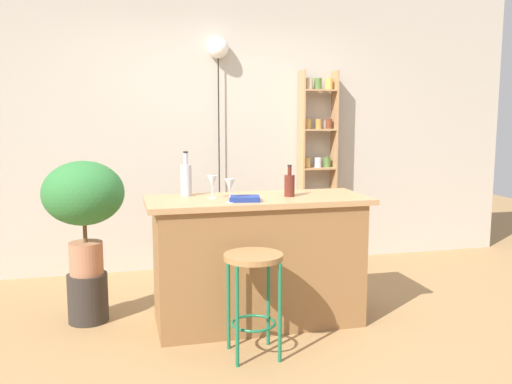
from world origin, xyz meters
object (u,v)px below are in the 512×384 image
Objects in this scene: spice_shelf at (318,168)px; wine_glass_left at (230,186)px; potted_plant at (84,199)px; bar_stool at (253,279)px; bottle_soda_blue at (289,185)px; bottle_wine_red at (186,179)px; cookbook at (244,199)px; plant_stool at (88,298)px; pendant_globe_light at (218,52)px; wine_glass_center at (212,182)px.

spice_shelf is 12.01× the size of wine_glass_left.
bar_stool is at bearing -39.73° from potted_plant.
bottle_soda_blue reaches higher than wine_glass_left.
bar_stool is 0.34× the size of spice_shelf.
bottle_wine_red is at bearing 164.15° from bottle_soda_blue.
bar_stool is 0.86m from bottle_soda_blue.
cookbook reaches higher than bar_stool.
spice_shelf is 9.38× the size of cookbook.
bar_stool is 1.84× the size of plant_stool.
pendant_globe_light is (0.17, 2.09, 1.62)m from bar_stool.
bottle_soda_blue reaches higher than wine_glass_center.
wine_glass_center is (0.17, -0.16, -0.01)m from bottle_wine_red.
bottle_soda_blue is 0.40m from cookbook.
cookbook is (0.04, 0.41, 0.45)m from bar_stool.
bottle_wine_red reaches higher than wine_glass_center.
cookbook is (-0.37, -0.13, -0.07)m from bottle_soda_blue.
wine_glass_left is at bearing -97.92° from pendant_globe_light.
wine_glass_left is (-0.07, 0.37, 0.55)m from bar_stool.
cookbook is at bearing -43.23° from bottle_wine_red.
bottle_soda_blue is at bearing 19.68° from wine_glass_left.
bottle_soda_blue reaches higher than bar_stool.
pendant_globe_light is (0.13, 1.68, 1.17)m from cookbook.
bar_stool is at bearing -75.04° from wine_glass_center.
wine_glass_left is 0.78× the size of cookbook.
bar_stool is 2.41m from spice_shelf.
spice_shelf reaches higher than bottle_wine_red.
bar_stool is at bearing -126.80° from bottle_soda_blue.
pendant_globe_light is at bearing 77.89° from wine_glass_center.
wine_glass_left is (0.98, -0.51, 0.13)m from potted_plant.
plant_stool is 1.29m from wine_glass_center.
potted_plant is 1.12m from wine_glass_left.
spice_shelf reaches higher than wine_glass_center.
wine_glass_center is at bearing 148.52° from cookbook.
spice_shelf is at bearing 47.41° from wine_glass_center.
bottle_soda_blue is at bearing 30.34° from cookbook.
bottle_soda_blue is 0.10× the size of pendant_globe_light.
spice_shelf reaches higher than plant_stool.
plant_stool is 1.72m from bottle_soda_blue.
bottle_wine_red is 1.42× the size of bottle_soda_blue.
wine_glass_center is at bearing -44.48° from bottle_wine_red.
pendant_globe_light reaches higher than spice_shelf.
spice_shelf is 12.01× the size of wine_glass_center.
bottle_wine_red reaches higher than potted_plant.
plant_stool is 2.22× the size of wine_glass_center.
bottle_wine_red reaches higher than bar_stool.
bottle_wine_red is 0.23m from wine_glass_center.
cookbook is at bearing -125.07° from spice_shelf.
spice_shelf is (1.19, 2.05, 0.48)m from bar_stool.
wine_glass_left and wine_glass_center have the same top height.
wine_glass_left is 2.04m from pendant_globe_light.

